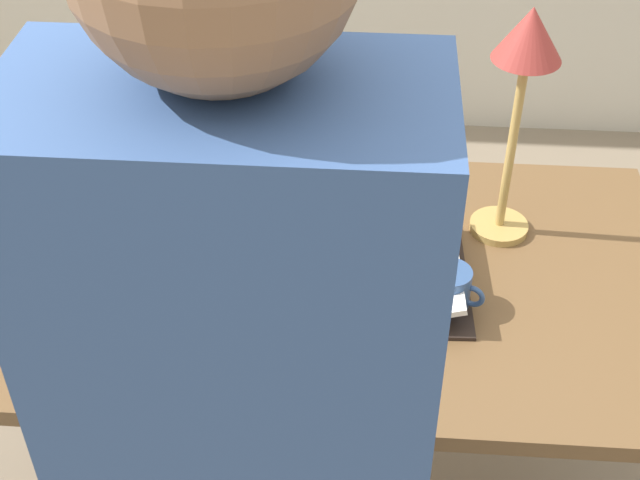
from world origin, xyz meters
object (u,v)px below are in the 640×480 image
Objects in this scene: reading_lamp at (524,67)px; coffee_mug at (450,289)px; open_book at (330,269)px; book_stack_tall at (54,250)px; book_standing_upright at (169,229)px.

reading_lamp reaches higher than coffee_mug.
coffee_mug is at bearing -18.71° from open_book.
book_stack_tall is 0.74m from coffee_mug.
book_standing_upright reaches higher than open_book.
book_standing_upright reaches higher than coffee_mug.
coffee_mug reaches higher than open_book.
reading_lamp is (0.34, 0.17, 0.35)m from open_book.
coffee_mug is (0.74, -0.03, -0.03)m from book_stack_tall.
book_stack_tall is 2.68× the size of coffee_mug.
book_stack_tall is 0.23m from book_standing_upright.
reading_lamp is 4.61× the size of coffee_mug.
book_standing_upright is at bearing 175.11° from coffee_mug.
coffee_mug is (-0.11, -0.24, -0.33)m from reading_lamp.
open_book is 0.52m from book_stack_tall.
book_stack_tall is at bearing 177.75° from coffee_mug.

